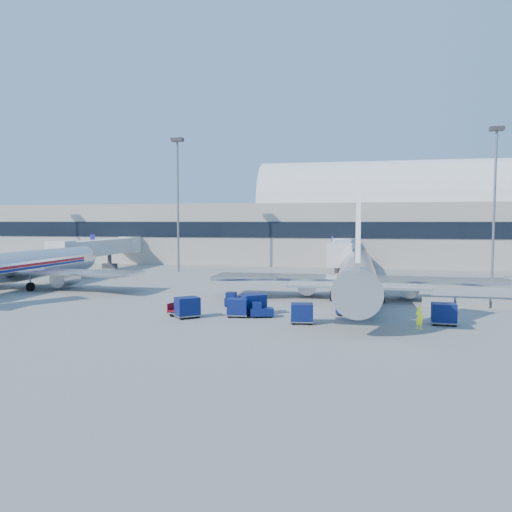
% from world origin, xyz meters
% --- Properties ---
extents(ground, '(260.00, 260.00, 0.00)m').
position_xyz_m(ground, '(0.00, 0.00, 0.00)').
color(ground, gray).
rests_on(ground, ground).
extents(terminal, '(170.00, 28.15, 21.00)m').
position_xyz_m(terminal, '(-13.60, 55.96, 7.52)').
color(terminal, '#B2AA9E').
rests_on(terminal, ground).
extents(airliner_main, '(32.00, 37.26, 12.07)m').
position_xyz_m(airliner_main, '(10.00, 4.51, 2.93)').
color(airliner_main, silver).
rests_on(airliner_main, ground).
extents(airliner_mid, '(32.00, 37.26, 12.07)m').
position_xyz_m(airliner_mid, '(-32.00, 4.51, 2.93)').
color(airliner_mid, silver).
rests_on(airliner_mid, ground).
extents(jetbridge_near, '(4.40, 27.50, 6.25)m').
position_xyz_m(jetbridge_near, '(7.60, 30.81, 3.93)').
color(jetbridge_near, silver).
rests_on(jetbridge_near, ground).
extents(jetbridge_mid, '(4.40, 27.50, 6.25)m').
position_xyz_m(jetbridge_mid, '(-34.40, 30.81, 3.93)').
color(jetbridge_mid, silver).
rests_on(jetbridge_mid, ground).
extents(mast_west, '(2.00, 1.20, 22.60)m').
position_xyz_m(mast_west, '(-20.00, 30.00, 14.79)').
color(mast_west, slate).
rests_on(mast_west, ground).
extents(mast_east, '(2.00, 1.20, 22.60)m').
position_xyz_m(mast_east, '(30.00, 30.00, 14.79)').
color(mast_east, slate).
rests_on(mast_east, ground).
extents(barrier_near, '(3.00, 0.55, 0.90)m').
position_xyz_m(barrier_near, '(18.00, 2.00, 0.45)').
color(barrier_near, '#9E9E96').
rests_on(barrier_near, ground).
extents(barrier_mid, '(3.00, 0.55, 0.90)m').
position_xyz_m(barrier_mid, '(21.30, 2.00, 0.45)').
color(barrier_mid, '#9E9E96').
rests_on(barrier_mid, ground).
extents(barrier_far, '(3.00, 0.55, 0.90)m').
position_xyz_m(barrier_far, '(24.60, 2.00, 0.45)').
color(barrier_far, '#9E9E96').
rests_on(barrier_far, ground).
extents(tug_lead, '(2.28, 1.57, 1.36)m').
position_xyz_m(tug_lead, '(1.54, -7.21, 0.62)').
color(tug_lead, '#0A154E').
rests_on(tug_lead, ground).
extents(tug_right, '(2.70, 2.52, 1.62)m').
position_xyz_m(tug_right, '(9.35, -5.21, 0.74)').
color(tug_right, '#0A154E').
rests_on(tug_right, ground).
extents(tug_left, '(1.17, 2.25, 1.45)m').
position_xyz_m(tug_left, '(-2.48, -1.78, 0.66)').
color(tug_left, '#0A154E').
rests_on(tug_left, ground).
extents(cart_train_a, '(2.66, 2.50, 1.87)m').
position_xyz_m(cart_train_a, '(0.66, -5.94, 1.00)').
color(cart_train_a, '#0A154E').
rests_on(cart_train_a, ground).
extents(cart_train_b, '(1.97, 1.56, 1.65)m').
position_xyz_m(cart_train_b, '(-0.52, -7.43, 0.88)').
color(cart_train_b, '#0A154E').
rests_on(cart_train_b, ground).
extents(cart_train_c, '(2.63, 2.56, 1.85)m').
position_xyz_m(cart_train_c, '(-4.83, -8.74, 0.99)').
color(cart_train_c, '#0A154E').
rests_on(cart_train_c, ground).
extents(cart_solo_near, '(2.09, 1.69, 1.70)m').
position_xyz_m(cart_solo_near, '(5.47, -9.21, 0.91)').
color(cart_solo_near, '#0A154E').
rests_on(cart_solo_near, ground).
extents(cart_solo_far, '(2.14, 1.68, 1.81)m').
position_xyz_m(cart_solo_far, '(17.09, -7.37, 0.96)').
color(cart_solo_far, '#0A154E').
rests_on(cart_solo_far, ground).
extents(cart_open_red, '(2.50, 2.06, 0.58)m').
position_xyz_m(cart_open_red, '(-5.53, -8.24, 0.42)').
color(cart_open_red, slate).
rests_on(cart_open_red, ground).
extents(ramp_worker, '(0.79, 0.77, 1.83)m').
position_xyz_m(ramp_worker, '(14.88, -9.47, 0.92)').
color(ramp_worker, '#D6FB1A').
rests_on(ramp_worker, ground).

